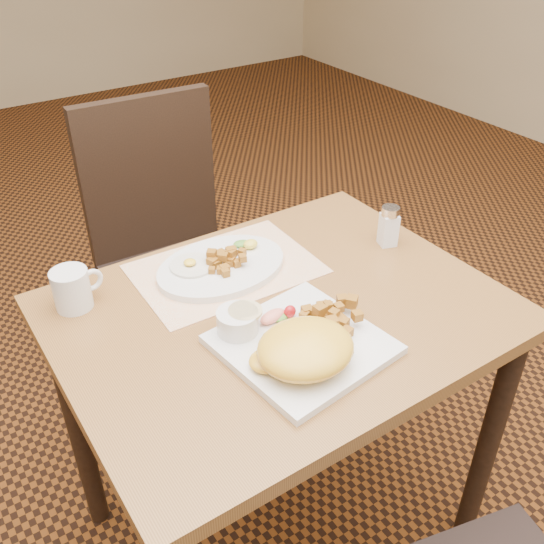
{
  "coord_description": "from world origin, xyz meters",
  "views": [
    {
      "loc": [
        -0.57,
        -0.82,
        1.51
      ],
      "look_at": [
        0.0,
        0.03,
        0.82
      ],
      "focal_mm": 40.0,
      "sensor_mm": 36.0,
      "label": 1
    }
  ],
  "objects_px": {
    "table": "(280,348)",
    "coffee_mug": "(73,289)",
    "chair_far": "(169,244)",
    "plate_square": "(302,344)",
    "plate_oval": "(221,267)",
    "salt_shaker": "(389,225)"
  },
  "relations": [
    {
      "from": "coffee_mug",
      "to": "plate_square",
      "type": "bearing_deg",
      "value": -49.62
    },
    {
      "from": "plate_square",
      "to": "coffee_mug",
      "type": "height_order",
      "value": "coffee_mug"
    },
    {
      "from": "table",
      "to": "salt_shaker",
      "type": "relative_size",
      "value": 9.0
    },
    {
      "from": "plate_oval",
      "to": "coffee_mug",
      "type": "distance_m",
      "value": 0.32
    },
    {
      "from": "chair_far",
      "to": "plate_square",
      "type": "distance_m",
      "value": 0.85
    },
    {
      "from": "chair_far",
      "to": "plate_oval",
      "type": "distance_m",
      "value": 0.55
    },
    {
      "from": "table",
      "to": "chair_far",
      "type": "distance_m",
      "value": 0.7
    },
    {
      "from": "chair_far",
      "to": "plate_square",
      "type": "height_order",
      "value": "chair_far"
    },
    {
      "from": "table",
      "to": "chair_far",
      "type": "bearing_deg",
      "value": 85.44
    },
    {
      "from": "plate_square",
      "to": "plate_oval",
      "type": "xyz_separation_m",
      "value": [
        0.0,
        0.31,
        0.0
      ]
    },
    {
      "from": "table",
      "to": "coffee_mug",
      "type": "height_order",
      "value": "coffee_mug"
    },
    {
      "from": "plate_oval",
      "to": "table",
      "type": "bearing_deg",
      "value": -79.92
    },
    {
      "from": "table",
      "to": "plate_oval",
      "type": "bearing_deg",
      "value": 100.08
    },
    {
      "from": "chair_far",
      "to": "coffee_mug",
      "type": "height_order",
      "value": "chair_far"
    },
    {
      "from": "plate_oval",
      "to": "plate_square",
      "type": "bearing_deg",
      "value": -90.76
    },
    {
      "from": "plate_square",
      "to": "coffee_mug",
      "type": "distance_m",
      "value": 0.48
    },
    {
      "from": "salt_shaker",
      "to": "table",
      "type": "bearing_deg",
      "value": -169.28
    },
    {
      "from": "plate_square",
      "to": "salt_shaker",
      "type": "distance_m",
      "value": 0.44
    },
    {
      "from": "plate_square",
      "to": "plate_oval",
      "type": "height_order",
      "value": "plate_oval"
    },
    {
      "from": "plate_square",
      "to": "plate_oval",
      "type": "relative_size",
      "value": 0.92
    },
    {
      "from": "chair_far",
      "to": "salt_shaker",
      "type": "distance_m",
      "value": 0.74
    },
    {
      "from": "plate_square",
      "to": "salt_shaker",
      "type": "xyz_separation_m",
      "value": [
        0.39,
        0.19,
        0.04
      ]
    }
  ]
}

